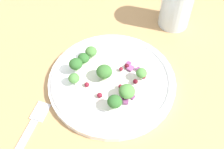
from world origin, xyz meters
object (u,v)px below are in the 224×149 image
(broccoli_floret_0, at_px, (104,72))
(plate, at_px, (112,81))
(broccoli_floret_1, at_px, (76,64))
(broccoli_floret_2, at_px, (91,52))
(fork, at_px, (22,144))
(water_glass, at_px, (177,3))

(broccoli_floret_0, bearing_deg, plate, 43.99)
(broccoli_floret_1, bearing_deg, broccoli_floret_0, 32.98)
(plate, bearing_deg, broccoli_floret_0, -136.01)
(broccoli_floret_1, height_order, broccoli_floret_2, broccoli_floret_1)
(plate, distance_m, broccoli_floret_2, 0.07)
(broccoli_floret_0, height_order, broccoli_floret_1, same)
(broccoli_floret_0, distance_m, broccoli_floret_1, 0.05)
(broccoli_floret_2, xyz_separation_m, fork, (0.07, -0.19, -0.03))
(plate, xyz_separation_m, broccoli_floret_0, (-0.01, -0.01, 0.02))
(broccoli_floret_2, height_order, water_glass, water_glass)
(broccoli_floret_1, bearing_deg, broccoli_floret_2, 102.10)
(broccoli_floret_0, bearing_deg, broccoli_floret_1, -147.02)
(plate, height_order, fork, plate)
(broccoli_floret_0, distance_m, fork, 0.18)
(broccoli_floret_1, distance_m, fork, 0.16)
(broccoli_floret_2, bearing_deg, plate, -1.76)
(water_glass, bearing_deg, broccoli_floret_2, -96.25)
(broccoli_floret_1, bearing_deg, water_glass, 86.80)
(plate, xyz_separation_m, broccoli_floret_2, (-0.06, 0.00, 0.02))
(broccoli_floret_0, xyz_separation_m, water_glass, (-0.03, 0.22, 0.02))
(broccoli_floret_0, bearing_deg, fork, -86.22)
(broccoli_floret_2, bearing_deg, water_glass, 83.75)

